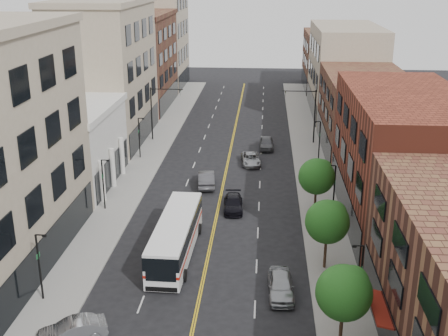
% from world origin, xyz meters
% --- Properties ---
extents(sidewalk_left, '(4.00, 110.00, 0.15)m').
position_xyz_m(sidewalk_left, '(-10.00, 35.00, 0.07)').
color(sidewalk_left, gray).
rests_on(sidewalk_left, ground).
extents(sidewalk_right, '(4.00, 110.00, 0.15)m').
position_xyz_m(sidewalk_right, '(10.00, 35.00, 0.07)').
color(sidewalk_right, gray).
rests_on(sidewalk_right, ground).
extents(bldg_l_white, '(10.00, 14.00, 8.00)m').
position_xyz_m(bldg_l_white, '(-17.00, 31.00, 4.00)').
color(bldg_l_white, silver).
rests_on(bldg_l_white, ground).
extents(bldg_l_far_a, '(10.00, 20.00, 18.00)m').
position_xyz_m(bldg_l_far_a, '(-17.00, 48.00, 9.00)').
color(bldg_l_far_a, gray).
rests_on(bldg_l_far_a, ground).
extents(bldg_l_far_b, '(10.00, 20.00, 15.00)m').
position_xyz_m(bldg_l_far_b, '(-17.00, 68.00, 7.50)').
color(bldg_l_far_b, brown).
rests_on(bldg_l_far_b, ground).
extents(bldg_l_far_c, '(10.00, 16.00, 20.00)m').
position_xyz_m(bldg_l_far_c, '(-17.00, 86.00, 10.00)').
color(bldg_l_far_c, gray).
rests_on(bldg_l_far_c, ground).
extents(bldg_r_mid, '(10.00, 22.00, 12.00)m').
position_xyz_m(bldg_r_mid, '(17.00, 24.00, 6.00)').
color(bldg_r_mid, maroon).
rests_on(bldg_r_mid, ground).
extents(bldg_r_far_a, '(10.00, 20.00, 10.00)m').
position_xyz_m(bldg_r_far_a, '(17.00, 45.00, 5.00)').
color(bldg_r_far_a, brown).
rests_on(bldg_r_far_a, ground).
extents(bldg_r_far_b, '(10.00, 22.00, 14.00)m').
position_xyz_m(bldg_r_far_b, '(17.00, 66.00, 7.00)').
color(bldg_r_far_b, gray).
rests_on(bldg_r_far_b, ground).
extents(bldg_r_far_c, '(10.00, 18.00, 11.00)m').
position_xyz_m(bldg_r_far_c, '(17.00, 86.00, 5.50)').
color(bldg_r_far_c, brown).
rests_on(bldg_r_far_c, ground).
extents(tree_r_1, '(3.40, 3.40, 5.59)m').
position_xyz_m(tree_r_1, '(9.39, 4.07, 4.13)').
color(tree_r_1, black).
rests_on(tree_r_1, sidewalk_right).
extents(tree_r_2, '(3.40, 3.40, 5.59)m').
position_xyz_m(tree_r_2, '(9.39, 14.07, 4.13)').
color(tree_r_2, black).
rests_on(tree_r_2, sidewalk_right).
extents(tree_r_3, '(3.40, 3.40, 5.59)m').
position_xyz_m(tree_r_3, '(9.39, 24.07, 4.13)').
color(tree_r_3, black).
rests_on(tree_r_3, sidewalk_right).
extents(lamp_l_1, '(0.81, 0.55, 5.05)m').
position_xyz_m(lamp_l_1, '(-10.95, 8.00, 2.97)').
color(lamp_l_1, black).
rests_on(lamp_l_1, sidewalk_left).
extents(lamp_l_2, '(0.81, 0.55, 5.05)m').
position_xyz_m(lamp_l_2, '(-10.95, 24.00, 2.97)').
color(lamp_l_2, black).
rests_on(lamp_l_2, sidewalk_left).
extents(lamp_l_3, '(0.81, 0.55, 5.05)m').
position_xyz_m(lamp_l_3, '(-10.95, 40.00, 2.97)').
color(lamp_l_3, black).
rests_on(lamp_l_3, sidewalk_left).
extents(lamp_r_1, '(0.81, 0.55, 5.05)m').
position_xyz_m(lamp_r_1, '(10.95, 8.00, 2.97)').
color(lamp_r_1, black).
rests_on(lamp_r_1, sidewalk_right).
extents(lamp_r_2, '(0.81, 0.55, 5.05)m').
position_xyz_m(lamp_r_2, '(10.95, 24.00, 2.97)').
color(lamp_r_2, black).
rests_on(lamp_r_2, sidewalk_right).
extents(lamp_r_3, '(0.81, 0.55, 5.05)m').
position_xyz_m(lamp_r_3, '(10.95, 40.00, 2.97)').
color(lamp_r_3, black).
rests_on(lamp_r_3, sidewalk_right).
extents(signal_mast_left, '(4.49, 0.18, 7.20)m').
position_xyz_m(signal_mast_left, '(-10.27, 48.00, 4.65)').
color(signal_mast_left, black).
rests_on(signal_mast_left, sidewalk_left).
extents(signal_mast_right, '(4.49, 0.18, 7.20)m').
position_xyz_m(signal_mast_right, '(10.27, 48.00, 4.65)').
color(signal_mast_right, black).
rests_on(signal_mast_right, sidewalk_right).
extents(city_bus, '(3.15, 12.25, 3.13)m').
position_xyz_m(city_bus, '(-2.63, 15.39, 1.82)').
color(city_bus, white).
rests_on(city_bus, ground).
extents(car_angle_b, '(4.51, 3.19, 1.41)m').
position_xyz_m(car_angle_b, '(-7.40, 3.71, 0.71)').
color(car_angle_b, '#A6A9AE').
rests_on(car_angle_b, ground).
extents(car_parked_far, '(2.01, 4.65, 1.56)m').
position_xyz_m(car_parked_far, '(5.80, 9.99, 0.78)').
color(car_parked_far, '#9DA0A4').
rests_on(car_parked_far, ground).
extents(car_lane_behind, '(2.34, 5.14, 1.64)m').
position_xyz_m(car_lane_behind, '(-1.80, 31.19, 0.82)').
color(car_lane_behind, '#424246').
rests_on(car_lane_behind, ground).
extents(car_lane_a, '(2.11, 4.63, 1.31)m').
position_xyz_m(car_lane_a, '(1.50, 24.92, 0.66)').
color(car_lane_a, black).
rests_on(car_lane_a, ground).
extents(car_lane_b, '(2.71, 4.94, 1.31)m').
position_xyz_m(car_lane_b, '(2.82, 38.80, 0.66)').
color(car_lane_b, gray).
rests_on(car_lane_b, ground).
extents(car_lane_c, '(1.86, 4.54, 1.54)m').
position_xyz_m(car_lane_c, '(4.67, 45.18, 0.77)').
color(car_lane_c, '#4C4D51').
rests_on(car_lane_c, ground).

